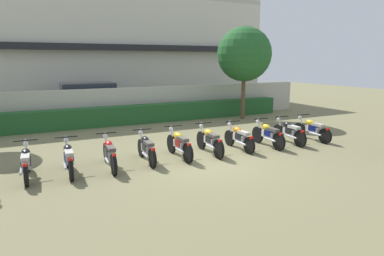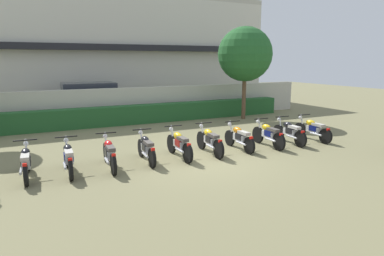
{
  "view_description": "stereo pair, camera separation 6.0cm",
  "coord_description": "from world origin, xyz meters",
  "px_view_note": "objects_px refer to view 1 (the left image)",
  "views": [
    {
      "loc": [
        -4.99,
        -8.97,
        3.06
      ],
      "look_at": [
        0.0,
        0.98,
        0.86
      ],
      "focal_mm": 32.21,
      "sensor_mm": 36.0,
      "label": 1
    },
    {
      "loc": [
        -4.93,
        -9.0,
        3.06
      ],
      "look_at": [
        0.0,
        0.98,
        0.86
      ],
      "focal_mm": 32.21,
      "sensor_mm": 36.0,
      "label": 2
    }
  ],
  "objects_px": {
    "motorcycle_in_row_2": "(110,153)",
    "motorcycle_in_row_5": "(210,140)",
    "motorcycle_in_row_0": "(26,162)",
    "motorcycle_in_row_1": "(69,158)",
    "motorcycle_in_row_7": "(268,134)",
    "parked_car": "(92,101)",
    "tree_far_side": "(244,54)",
    "motorcycle_in_row_8": "(289,132)",
    "motorcycle_in_row_6": "(239,137)",
    "motorcycle_in_row_3": "(146,148)",
    "motorcycle_in_row_9": "(312,129)",
    "motorcycle_in_row_4": "(179,144)"
  },
  "relations": [
    {
      "from": "motorcycle_in_row_2",
      "to": "motorcycle_in_row_5",
      "type": "height_order",
      "value": "motorcycle_in_row_5"
    },
    {
      "from": "motorcycle_in_row_1",
      "to": "motorcycle_in_row_0",
      "type": "bearing_deg",
      "value": 87.59
    },
    {
      "from": "tree_far_side",
      "to": "motorcycle_in_row_2",
      "type": "distance_m",
      "value": 10.34
    },
    {
      "from": "motorcycle_in_row_3",
      "to": "motorcycle_in_row_8",
      "type": "bearing_deg",
      "value": -87.17
    },
    {
      "from": "tree_far_side",
      "to": "motorcycle_in_row_6",
      "type": "bearing_deg",
      "value": -125.93
    },
    {
      "from": "motorcycle_in_row_0",
      "to": "motorcycle_in_row_6",
      "type": "height_order",
      "value": "motorcycle_in_row_0"
    },
    {
      "from": "motorcycle_in_row_7",
      "to": "motorcycle_in_row_8",
      "type": "distance_m",
      "value": 1.02
    },
    {
      "from": "motorcycle_in_row_3",
      "to": "motorcycle_in_row_9",
      "type": "distance_m",
      "value": 6.72
    },
    {
      "from": "parked_car",
      "to": "motorcycle_in_row_4",
      "type": "height_order",
      "value": "parked_car"
    },
    {
      "from": "motorcycle_in_row_8",
      "to": "tree_far_side",
      "type": "bearing_deg",
      "value": -12.69
    },
    {
      "from": "motorcycle_in_row_0",
      "to": "motorcycle_in_row_8",
      "type": "distance_m",
      "value": 8.86
    },
    {
      "from": "parked_car",
      "to": "motorcycle_in_row_8",
      "type": "bearing_deg",
      "value": -57.8
    },
    {
      "from": "motorcycle_in_row_8",
      "to": "motorcycle_in_row_9",
      "type": "bearing_deg",
      "value": -85.54
    },
    {
      "from": "motorcycle_in_row_3",
      "to": "tree_far_side",
      "type": "bearing_deg",
      "value": -50.14
    },
    {
      "from": "motorcycle_in_row_1",
      "to": "motorcycle_in_row_7",
      "type": "distance_m",
      "value": 6.79
    },
    {
      "from": "motorcycle_in_row_2",
      "to": "motorcycle_in_row_5",
      "type": "bearing_deg",
      "value": -84.14
    },
    {
      "from": "motorcycle_in_row_2",
      "to": "motorcycle_in_row_7",
      "type": "xyz_separation_m",
      "value": [
        5.68,
        0.0,
        0.01
      ]
    },
    {
      "from": "motorcycle_in_row_1",
      "to": "motorcycle_in_row_4",
      "type": "relative_size",
      "value": 0.94
    },
    {
      "from": "motorcycle_in_row_5",
      "to": "motorcycle_in_row_7",
      "type": "distance_m",
      "value": 2.34
    },
    {
      "from": "motorcycle_in_row_2",
      "to": "motorcycle_in_row_6",
      "type": "height_order",
      "value": "motorcycle_in_row_2"
    },
    {
      "from": "motorcycle_in_row_9",
      "to": "motorcycle_in_row_2",
      "type": "bearing_deg",
      "value": 91.24
    },
    {
      "from": "motorcycle_in_row_1",
      "to": "motorcycle_in_row_3",
      "type": "distance_m",
      "value": 2.26
    },
    {
      "from": "motorcycle_in_row_2",
      "to": "motorcycle_in_row_6",
      "type": "xyz_separation_m",
      "value": [
        4.52,
        0.11,
        -0.01
      ]
    },
    {
      "from": "motorcycle_in_row_1",
      "to": "motorcycle_in_row_8",
      "type": "height_order",
      "value": "motorcycle_in_row_1"
    },
    {
      "from": "motorcycle_in_row_1",
      "to": "motorcycle_in_row_6",
      "type": "distance_m",
      "value": 5.63
    },
    {
      "from": "tree_far_side",
      "to": "motorcycle_in_row_8",
      "type": "relative_size",
      "value": 2.52
    },
    {
      "from": "motorcycle_in_row_7",
      "to": "motorcycle_in_row_9",
      "type": "relative_size",
      "value": 0.97
    },
    {
      "from": "motorcycle_in_row_1",
      "to": "motorcycle_in_row_7",
      "type": "relative_size",
      "value": 0.97
    },
    {
      "from": "parked_car",
      "to": "motorcycle_in_row_0",
      "type": "xyz_separation_m",
      "value": [
        -3.41,
        -9.14,
        -0.5
      ]
    },
    {
      "from": "motorcycle_in_row_6",
      "to": "motorcycle_in_row_3",
      "type": "bearing_deg",
      "value": 90.88
    },
    {
      "from": "parked_car",
      "to": "motorcycle_in_row_1",
      "type": "relative_size",
      "value": 2.5
    },
    {
      "from": "motorcycle_in_row_7",
      "to": "motorcycle_in_row_9",
      "type": "xyz_separation_m",
      "value": [
        2.19,
        0.05,
        -0.01
      ]
    },
    {
      "from": "motorcycle_in_row_6",
      "to": "motorcycle_in_row_9",
      "type": "bearing_deg",
      "value": -89.8
    },
    {
      "from": "motorcycle_in_row_5",
      "to": "motorcycle_in_row_8",
      "type": "bearing_deg",
      "value": -86.94
    },
    {
      "from": "motorcycle_in_row_5",
      "to": "motorcycle_in_row_9",
      "type": "height_order",
      "value": "motorcycle_in_row_5"
    },
    {
      "from": "motorcycle_in_row_0",
      "to": "motorcycle_in_row_8",
      "type": "relative_size",
      "value": 0.98
    },
    {
      "from": "motorcycle_in_row_3",
      "to": "motorcycle_in_row_6",
      "type": "relative_size",
      "value": 1.02
    },
    {
      "from": "motorcycle_in_row_0",
      "to": "parked_car",
      "type": "bearing_deg",
      "value": -17.59
    },
    {
      "from": "motorcycle_in_row_3",
      "to": "motorcycle_in_row_9",
      "type": "height_order",
      "value": "motorcycle_in_row_9"
    },
    {
      "from": "motorcycle_in_row_0",
      "to": "motorcycle_in_row_9",
      "type": "height_order",
      "value": "motorcycle_in_row_9"
    },
    {
      "from": "motorcycle_in_row_3",
      "to": "motorcycle_in_row_6",
      "type": "bearing_deg",
      "value": -86.66
    },
    {
      "from": "motorcycle_in_row_1",
      "to": "motorcycle_in_row_2",
      "type": "relative_size",
      "value": 0.94
    },
    {
      "from": "tree_far_side",
      "to": "motorcycle_in_row_0",
      "type": "distance_m",
      "value": 12.1
    },
    {
      "from": "motorcycle_in_row_3",
      "to": "motorcycle_in_row_5",
      "type": "height_order",
      "value": "motorcycle_in_row_5"
    },
    {
      "from": "motorcycle_in_row_4",
      "to": "motorcycle_in_row_7",
      "type": "xyz_separation_m",
      "value": [
        3.45,
        -0.1,
        -0.0
      ]
    },
    {
      "from": "motorcycle_in_row_5",
      "to": "motorcycle_in_row_0",
      "type": "bearing_deg",
      "value": 93.97
    },
    {
      "from": "tree_far_side",
      "to": "motorcycle_in_row_2",
      "type": "xyz_separation_m",
      "value": [
        -8.34,
        -5.38,
        -2.9
      ]
    },
    {
      "from": "motorcycle_in_row_0",
      "to": "motorcycle_in_row_2",
      "type": "xyz_separation_m",
      "value": [
        2.15,
        -0.11,
        0.01
      ]
    },
    {
      "from": "parked_car",
      "to": "motorcycle_in_row_7",
      "type": "height_order",
      "value": "parked_car"
    },
    {
      "from": "motorcycle_in_row_2",
      "to": "motorcycle_in_row_8",
      "type": "height_order",
      "value": "motorcycle_in_row_8"
    }
  ]
}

